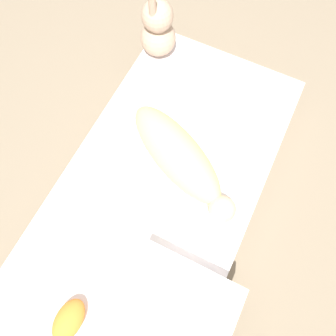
# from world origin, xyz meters

# --- Properties ---
(ground_plane) EXTENTS (12.00, 12.00, 0.00)m
(ground_plane) POSITION_xyz_m (0.00, 0.00, 0.00)
(ground_plane) COLOR #7A6B56
(bed_mattress) EXTENTS (1.49, 0.77, 0.17)m
(bed_mattress) POSITION_xyz_m (0.00, 0.00, 0.09)
(bed_mattress) COLOR white
(bed_mattress) RESTS_ON ground_plane
(burp_cloth) EXTENTS (0.24, 0.19, 0.02)m
(burp_cloth) POSITION_xyz_m (0.06, 0.23, 0.18)
(burp_cloth) COLOR white
(burp_cloth) RESTS_ON bed_mattress
(swaddled_baby) EXTENTS (0.39, 0.57, 0.17)m
(swaddled_baby) POSITION_xyz_m (-0.11, 0.03, 0.26)
(swaddled_baby) COLOR #EFDB7F
(swaddled_baby) RESTS_ON bed_mattress
(pillow) EXTENTS (0.31, 0.38, 0.10)m
(pillow) POSITION_xyz_m (0.39, 0.27, 0.22)
(pillow) COLOR white
(pillow) RESTS_ON bed_mattress
(bunny_plush) EXTENTS (0.17, 0.17, 0.34)m
(bunny_plush) POSITION_xyz_m (-0.61, -0.32, 0.31)
(bunny_plush) COLOR tan
(bunny_plush) RESTS_ON bed_mattress
(turtle_plush) EXTENTS (0.19, 0.09, 0.07)m
(turtle_plush) POSITION_xyz_m (0.61, -0.05, 0.21)
(turtle_plush) COLOR orange
(turtle_plush) RESTS_ON bed_mattress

